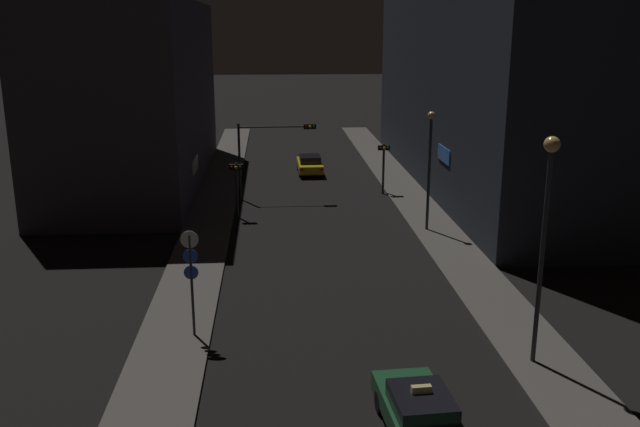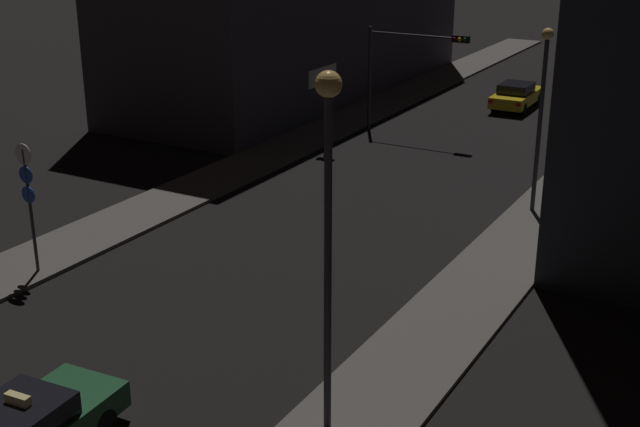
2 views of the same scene
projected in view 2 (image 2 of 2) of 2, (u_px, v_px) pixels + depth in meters
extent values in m
cube|color=#5B5651|center=(323.00, 131.00, 42.27)|extent=(2.72, 66.31, 0.13)
cube|color=#5B5651|center=(588.00, 170.00, 36.31)|extent=(2.72, 66.31, 0.13)
cube|color=white|center=(323.00, 76.00, 44.00)|extent=(0.08, 2.80, 0.90)
cube|color=#337FE5|center=(621.00, 101.00, 32.91)|extent=(0.08, 2.80, 0.90)
cube|color=black|center=(16.00, 417.00, 17.04)|extent=(1.71, 2.08, 0.50)
cylinder|color=black|center=(45.00, 405.00, 18.98)|extent=(0.26, 0.65, 0.64)
cylinder|color=black|center=(103.00, 423.00, 18.33)|extent=(0.26, 0.65, 0.64)
cube|color=#F4E08C|center=(18.00, 399.00, 17.01)|extent=(0.57, 0.22, 0.20)
cube|color=yellow|center=(516.00, 97.00, 46.98)|extent=(1.87, 4.43, 0.60)
cube|color=black|center=(516.00, 88.00, 46.63)|extent=(1.62, 2.00, 0.50)
cube|color=red|center=(490.00, 102.00, 45.46)|extent=(0.24, 0.06, 0.16)
cube|color=red|center=(518.00, 105.00, 44.78)|extent=(0.24, 0.06, 0.16)
cylinder|color=black|center=(509.00, 96.00, 48.57)|extent=(0.23, 0.64, 0.64)
cylinder|color=black|center=(537.00, 99.00, 47.85)|extent=(0.23, 0.64, 0.64)
cylinder|color=black|center=(494.00, 106.00, 46.32)|extent=(0.23, 0.64, 0.64)
cylinder|color=black|center=(523.00, 109.00, 45.60)|extent=(0.23, 0.64, 0.64)
cylinder|color=#2D2D33|center=(369.00, 79.00, 42.15)|extent=(0.16, 0.16, 5.05)
cylinder|color=#2D2D33|center=(414.00, 35.00, 40.30)|extent=(4.61, 0.10, 0.10)
cube|color=black|center=(461.00, 39.00, 39.23)|extent=(0.80, 0.28, 0.32)
sphere|color=#3F0C0C|center=(454.00, 39.00, 39.20)|extent=(0.20, 0.20, 0.20)
sphere|color=yellow|center=(460.00, 40.00, 39.09)|extent=(0.20, 0.20, 0.20)
sphere|color=#0C3319|center=(465.00, 40.00, 38.97)|extent=(0.20, 0.20, 0.20)
cylinder|color=#2D2D33|center=(325.00, 114.00, 38.84)|extent=(0.16, 0.16, 3.34)
cube|color=black|center=(326.00, 83.00, 38.35)|extent=(0.80, 0.28, 0.32)
sphere|color=#3F0C0C|center=(319.00, 83.00, 38.33)|extent=(0.20, 0.20, 0.20)
sphere|color=yellow|center=(324.00, 84.00, 38.21)|extent=(0.20, 0.20, 0.20)
sphere|color=#0C3319|center=(328.00, 84.00, 38.10)|extent=(0.20, 0.20, 0.20)
cylinder|color=#2D2D33|center=(570.00, 114.00, 38.68)|extent=(0.16, 0.16, 3.44)
cube|color=black|center=(573.00, 81.00, 38.17)|extent=(0.80, 0.28, 0.32)
sphere|color=#3F0C0C|center=(567.00, 82.00, 38.14)|extent=(0.20, 0.20, 0.20)
sphere|color=yellow|center=(572.00, 82.00, 38.03)|extent=(0.20, 0.20, 0.20)
sphere|color=#0C3319|center=(578.00, 83.00, 37.91)|extent=(0.20, 0.20, 0.20)
cylinder|color=#2D2D33|center=(31.00, 211.00, 25.67)|extent=(0.10, 0.10, 3.85)
cylinder|color=white|center=(23.00, 154.00, 25.04)|extent=(0.64, 0.03, 0.64)
cylinder|color=blue|center=(26.00, 175.00, 25.26)|extent=(0.53, 0.03, 0.53)
cylinder|color=blue|center=(28.00, 195.00, 25.47)|extent=(0.52, 0.03, 0.52)
cylinder|color=#2D2D33|center=(328.00, 274.00, 17.32)|extent=(0.16, 0.16, 7.19)
sphere|color=#F9C666|center=(328.00, 84.00, 16.00)|extent=(0.52, 0.52, 0.52)
cylinder|color=#2D2D33|center=(539.00, 128.00, 30.39)|extent=(0.16, 0.16, 6.16)
sphere|color=#F9C666|center=(548.00, 34.00, 29.26)|extent=(0.41, 0.41, 0.41)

